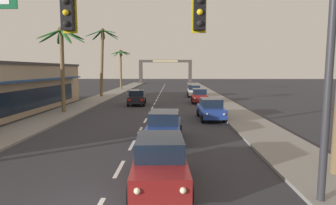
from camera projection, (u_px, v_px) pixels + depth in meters
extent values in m
cube|color=gray|center=(231.00, 110.00, 27.48)|extent=(3.20, 110.00, 0.14)
cube|color=gray|center=(72.00, 109.00, 27.77)|extent=(3.20, 110.00, 0.14)
cube|color=silver|center=(119.00, 169.00, 11.43)|extent=(0.16, 2.00, 0.01)
cube|color=silver|center=(132.00, 145.00, 15.02)|extent=(0.16, 2.00, 0.01)
cube|color=silver|center=(140.00, 130.00, 18.61)|extent=(0.16, 2.00, 0.01)
cube|color=silver|center=(145.00, 120.00, 22.20)|extent=(0.16, 2.00, 0.01)
cube|color=silver|center=(149.00, 113.00, 25.79)|extent=(0.16, 2.00, 0.01)
cube|color=silver|center=(152.00, 108.00, 29.38)|extent=(0.16, 2.00, 0.01)
cube|color=silver|center=(155.00, 104.00, 32.96)|extent=(0.16, 2.00, 0.01)
cube|color=silver|center=(156.00, 100.00, 36.55)|extent=(0.16, 2.00, 0.01)
cube|color=silver|center=(158.00, 97.00, 40.14)|extent=(0.16, 2.00, 0.01)
cube|color=silver|center=(159.00, 95.00, 43.73)|extent=(0.16, 2.00, 0.01)
cube|color=silver|center=(160.00, 93.00, 47.32)|extent=(0.16, 2.00, 0.01)
cube|color=silver|center=(161.00, 91.00, 50.91)|extent=(0.16, 2.00, 0.01)
cube|color=silver|center=(162.00, 90.00, 54.49)|extent=(0.16, 2.00, 0.01)
cube|color=silver|center=(163.00, 89.00, 58.08)|extent=(0.16, 2.00, 0.01)
cube|color=silver|center=(163.00, 88.00, 61.67)|extent=(0.16, 2.00, 0.01)
cube|color=silver|center=(164.00, 87.00, 65.26)|extent=(0.16, 2.00, 0.01)
cube|color=silver|center=(164.00, 86.00, 68.85)|extent=(0.16, 2.00, 0.01)
cube|color=silver|center=(165.00, 85.00, 72.44)|extent=(0.16, 2.00, 0.01)
cube|color=silver|center=(165.00, 84.00, 76.02)|extent=(0.16, 2.00, 0.01)
cylinder|color=#2D2D33|center=(328.00, 90.00, 8.02)|extent=(0.22, 0.22, 6.88)
cube|color=black|center=(199.00, 13.00, 7.82)|extent=(0.32, 0.26, 0.92)
sphere|color=black|center=(200.00, 1.00, 7.65)|extent=(0.17, 0.17, 0.17)
sphere|color=yellow|center=(200.00, 12.00, 7.68)|extent=(0.17, 0.17, 0.17)
sphere|color=black|center=(200.00, 23.00, 7.72)|extent=(0.17, 0.17, 0.17)
cube|color=yellow|center=(199.00, 14.00, 7.98)|extent=(0.42, 0.03, 1.04)
cube|color=black|center=(68.00, 14.00, 7.89)|extent=(0.32, 0.26, 0.92)
sphere|color=black|center=(65.00, 1.00, 7.71)|extent=(0.17, 0.17, 0.17)
sphere|color=yellow|center=(66.00, 13.00, 7.75)|extent=(0.17, 0.17, 0.17)
sphere|color=black|center=(66.00, 24.00, 7.78)|extent=(0.17, 0.17, 0.17)
cube|color=yellow|center=(70.00, 15.00, 8.05)|extent=(0.42, 0.03, 1.04)
cube|color=maroon|center=(160.00, 166.00, 9.76)|extent=(1.97, 4.38, 0.72)
cube|color=black|center=(160.00, 146.00, 9.83)|extent=(1.71, 2.28, 0.64)
cylinder|color=black|center=(189.00, 194.00, 8.42)|extent=(0.25, 0.65, 0.64)
cylinder|color=black|center=(131.00, 194.00, 8.36)|extent=(0.25, 0.65, 0.64)
cylinder|color=black|center=(182.00, 162.00, 11.23)|extent=(0.25, 0.65, 0.64)
cylinder|color=black|center=(138.00, 163.00, 11.18)|extent=(0.25, 0.65, 0.64)
sphere|color=#F9EFC6|center=(183.00, 190.00, 7.61)|extent=(0.18, 0.18, 0.18)
sphere|color=#F9EFC6|center=(137.00, 191.00, 7.57)|extent=(0.18, 0.18, 0.18)
cube|color=red|center=(175.00, 146.00, 11.91)|extent=(0.24, 0.07, 0.20)
cube|color=red|center=(144.00, 146.00, 11.87)|extent=(0.24, 0.07, 0.20)
cube|color=navy|center=(164.00, 129.00, 15.68)|extent=(1.92, 4.36, 0.72)
cube|color=black|center=(164.00, 117.00, 15.75)|extent=(1.68, 2.26, 0.64)
cylinder|color=black|center=(179.00, 143.00, 14.27)|extent=(0.24, 0.65, 0.64)
cylinder|color=black|center=(145.00, 142.00, 14.37)|extent=(0.24, 0.65, 0.64)
cylinder|color=black|center=(180.00, 130.00, 17.08)|extent=(0.24, 0.65, 0.64)
cylinder|color=black|center=(152.00, 130.00, 17.18)|extent=(0.24, 0.65, 0.64)
sphere|color=#F9EFC6|center=(174.00, 138.00, 13.49)|extent=(0.18, 0.18, 0.18)
sphere|color=#F9EFC6|center=(148.00, 137.00, 13.56)|extent=(0.18, 0.18, 0.18)
cube|color=red|center=(177.00, 121.00, 17.78)|extent=(0.24, 0.07, 0.20)
cube|color=red|center=(156.00, 121.00, 17.85)|extent=(0.24, 0.07, 0.20)
cube|color=black|center=(137.00, 99.00, 31.95)|extent=(2.00, 4.39, 0.72)
cube|color=black|center=(137.00, 93.00, 31.72)|extent=(1.72, 2.29, 0.64)
cylinder|color=black|center=(130.00, 101.00, 33.36)|extent=(0.26, 0.65, 0.64)
cylinder|color=black|center=(145.00, 100.00, 33.43)|extent=(0.26, 0.65, 0.64)
cylinder|color=black|center=(128.00, 103.00, 30.55)|extent=(0.26, 0.65, 0.64)
cylinder|color=black|center=(144.00, 103.00, 30.61)|extent=(0.26, 0.65, 0.64)
sphere|color=#B2B2AD|center=(133.00, 96.00, 34.07)|extent=(0.18, 0.18, 0.18)
sphere|color=#B2B2AD|center=(143.00, 96.00, 34.11)|extent=(0.18, 0.18, 0.18)
cube|color=red|center=(129.00, 100.00, 29.77)|extent=(0.24, 0.07, 0.20)
cube|color=red|center=(142.00, 100.00, 29.82)|extent=(0.24, 0.07, 0.20)
cube|color=maroon|center=(199.00, 97.00, 33.83)|extent=(1.93, 4.37, 0.72)
cube|color=black|center=(199.00, 91.00, 33.90)|extent=(1.69, 2.26, 0.64)
cylinder|color=black|center=(208.00, 101.00, 32.41)|extent=(0.25, 0.65, 0.64)
cylinder|color=black|center=(193.00, 101.00, 32.51)|extent=(0.25, 0.65, 0.64)
cylinder|color=black|center=(206.00, 99.00, 35.23)|extent=(0.25, 0.65, 0.64)
cylinder|color=black|center=(192.00, 99.00, 35.33)|extent=(0.25, 0.65, 0.64)
sphere|color=#B2B2AD|center=(206.00, 98.00, 31.63)|extent=(0.18, 0.18, 0.18)
sphere|color=#B2B2AD|center=(195.00, 98.00, 31.70)|extent=(0.18, 0.18, 0.18)
cube|color=red|center=(204.00, 95.00, 35.92)|extent=(0.24, 0.07, 0.20)
cube|color=red|center=(193.00, 95.00, 36.00)|extent=(0.24, 0.07, 0.20)
cube|color=navy|center=(211.00, 111.00, 22.60)|extent=(1.88, 4.35, 0.72)
cube|color=black|center=(211.00, 102.00, 22.67)|extent=(1.66, 2.24, 0.64)
cylinder|color=black|center=(225.00, 118.00, 21.24)|extent=(0.24, 0.65, 0.64)
cylinder|color=black|center=(202.00, 119.00, 21.23)|extent=(0.24, 0.65, 0.64)
cylinder|color=black|center=(218.00, 113.00, 24.06)|extent=(0.24, 0.65, 0.64)
cylinder|color=black|center=(198.00, 113.00, 24.05)|extent=(0.24, 0.65, 0.64)
sphere|color=#B2B2AD|center=(224.00, 114.00, 20.44)|extent=(0.18, 0.18, 0.18)
sphere|color=#B2B2AD|center=(207.00, 114.00, 20.43)|extent=(0.18, 0.18, 0.18)
cube|color=red|center=(215.00, 106.00, 24.74)|extent=(0.24, 0.07, 0.20)
cube|color=red|center=(199.00, 106.00, 24.73)|extent=(0.24, 0.07, 0.20)
cube|color=silver|center=(194.00, 92.00, 41.45)|extent=(1.81, 4.32, 0.72)
cube|color=black|center=(194.00, 87.00, 41.52)|extent=(1.63, 2.22, 0.64)
cylinder|color=black|center=(201.00, 95.00, 40.05)|extent=(0.23, 0.64, 0.64)
cylinder|color=black|center=(189.00, 95.00, 40.11)|extent=(0.23, 0.64, 0.64)
cylinder|color=black|center=(199.00, 94.00, 42.87)|extent=(0.23, 0.64, 0.64)
cylinder|color=black|center=(188.00, 94.00, 42.92)|extent=(0.23, 0.64, 0.64)
sphere|color=#B2B2AD|center=(200.00, 93.00, 39.26)|extent=(0.18, 0.18, 0.18)
sphere|color=#B2B2AD|center=(191.00, 93.00, 39.30)|extent=(0.18, 0.18, 0.18)
cube|color=red|center=(198.00, 90.00, 43.56)|extent=(0.24, 0.06, 0.20)
cube|color=red|center=(189.00, 90.00, 43.60)|extent=(0.24, 0.06, 0.20)
cylinder|color=brown|center=(63.00, 73.00, 25.29)|extent=(0.43, 0.36, 7.38)
ellipsoid|color=#2D702D|center=(73.00, 36.00, 24.66)|extent=(2.38, 0.89, 1.32)
ellipsoid|color=#2D702D|center=(73.00, 35.00, 25.90)|extent=(1.72, 2.33, 0.81)
ellipsoid|color=#2D702D|center=(60.00, 37.00, 25.93)|extent=(1.52, 2.28, 1.21)
ellipsoid|color=#2D702D|center=(50.00, 36.00, 25.18)|extent=(2.42, 0.90, 1.23)
ellipsoid|color=#2D702D|center=(49.00, 34.00, 23.92)|extent=(1.66, 2.26, 1.12)
ellipsoid|color=#2D702D|center=(66.00, 36.00, 24.09)|extent=(1.78, 1.97, 1.48)
sphere|color=#4C4223|center=(61.00, 30.00, 24.85)|extent=(0.60, 0.60, 0.60)
cylinder|color=brown|center=(102.00, 64.00, 40.19)|extent=(0.88, 0.42, 9.38)
ellipsoid|color=#236028|center=(110.00, 35.00, 39.62)|extent=(2.28, 0.52, 1.47)
ellipsoid|color=#236028|center=(111.00, 34.00, 40.37)|extent=(2.21, 1.80, 1.01)
ellipsoid|color=#236028|center=(103.00, 35.00, 40.83)|extent=(0.78, 2.42, 1.22)
ellipsoid|color=#236028|center=(97.00, 35.00, 40.35)|extent=(2.11, 1.66, 1.38)
ellipsoid|color=#236028|center=(94.00, 33.00, 39.63)|extent=(2.48, 0.53, 1.02)
ellipsoid|color=#236028|center=(94.00, 33.00, 39.05)|extent=(2.24, 1.67, 1.14)
ellipsoid|color=#236028|center=(100.00, 31.00, 38.43)|extent=(0.62, 2.55, 0.79)
ellipsoid|color=#236028|center=(109.00, 31.00, 38.97)|extent=(2.36, 1.69, 0.69)
sphere|color=#4C4223|center=(103.00, 30.00, 39.62)|extent=(0.60, 0.60, 0.60)
cylinder|color=brown|center=(121.00, 71.00, 55.31)|extent=(0.41, 0.38, 7.43)
ellipsoid|color=#236028|center=(125.00, 53.00, 55.04)|extent=(1.98, 0.72, 0.81)
ellipsoid|color=#236028|center=(125.00, 52.00, 55.43)|extent=(1.86, 1.48, 0.56)
ellipsoid|color=#236028|center=(121.00, 54.00, 55.81)|extent=(0.43, 1.87, 1.03)
ellipsoid|color=#236028|center=(118.00, 52.00, 55.66)|extent=(1.56, 1.80, 0.60)
ellipsoid|color=#236028|center=(117.00, 54.00, 55.37)|extent=(1.79, 1.25, 1.10)
ellipsoid|color=#236028|center=(116.00, 53.00, 54.83)|extent=(1.97, 0.59, 0.82)
ellipsoid|color=#236028|center=(117.00, 54.00, 54.33)|extent=(1.47, 1.56, 1.25)
ellipsoid|color=#236028|center=(121.00, 52.00, 54.00)|extent=(1.01, 1.98, 0.77)
ellipsoid|color=#236028|center=(124.00, 53.00, 54.45)|extent=(1.83, 1.28, 0.99)
sphere|color=#4C4223|center=(120.00, 51.00, 54.87)|extent=(0.60, 0.60, 0.60)
cube|color=navy|center=(28.00, 81.00, 23.25)|extent=(1.00, 23.42, 0.12)
cube|color=black|center=(24.00, 101.00, 23.46)|extent=(0.06, 22.05, 1.80)
cube|color=#423D38|center=(141.00, 73.00, 78.91)|extent=(0.90, 0.90, 5.87)
cube|color=#423D38|center=(190.00, 73.00, 78.66)|extent=(0.90, 0.90, 5.87)
cube|color=#423D38|center=(165.00, 61.00, 78.40)|extent=(14.69, 0.60, 0.70)
cube|color=tan|center=(165.00, 61.00, 78.08)|extent=(6.90, 0.08, 0.56)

